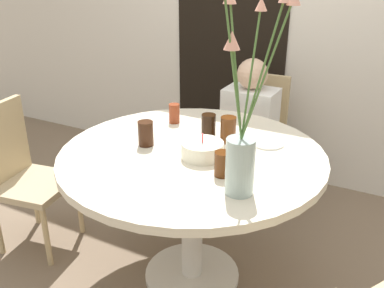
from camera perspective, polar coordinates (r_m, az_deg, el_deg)
ground_plane at (r=2.50m, az=0.00°, el=-17.16°), size 16.00×16.00×0.00m
wall_back at (r=3.26m, az=12.64°, el=17.25°), size 8.00×0.05×2.60m
doorway_panel at (r=3.41m, az=5.09°, el=13.29°), size 0.90×0.01×2.05m
dining_table at (r=2.14m, az=0.00°, el=-4.13°), size 1.30×1.30×0.77m
chair_left_flank at (r=3.10m, az=8.53°, el=1.75°), size 0.42×0.42×0.88m
chair_right_flank at (r=2.70m, az=-21.81°, el=-3.22°), size 0.46×0.46×0.88m
birthday_cake at (r=2.01m, az=1.41°, el=-0.77°), size 0.20×0.20×0.12m
flower_vase at (r=1.64m, az=6.74°, el=0.93°), size 0.27×0.21×0.79m
side_plate at (r=2.20m, az=10.08°, el=0.10°), size 0.16×0.16×0.01m
drink_glass_0 at (r=2.22m, az=2.22°, el=2.41°), size 0.07×0.07×0.13m
drink_glass_1 at (r=2.18m, az=4.85°, el=1.93°), size 0.08×0.08×0.13m
drink_glass_2 at (r=1.84m, az=4.11°, el=-2.66°), size 0.07×0.07×0.11m
drink_glass_3 at (r=2.14m, az=-6.19°, el=1.41°), size 0.08×0.08×0.13m
drink_glass_4 at (r=2.43m, az=-2.38°, el=4.10°), size 0.06×0.06×0.11m
person_guest at (r=2.96m, az=7.58°, el=0.67°), size 0.34×0.24×1.04m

